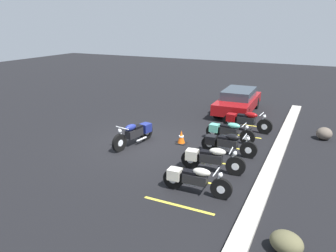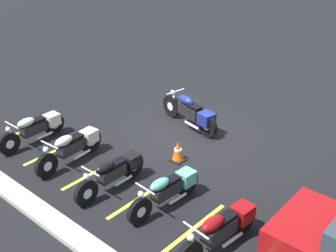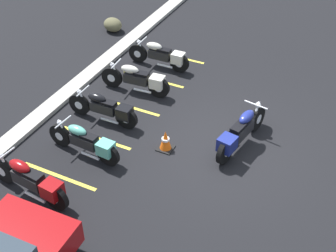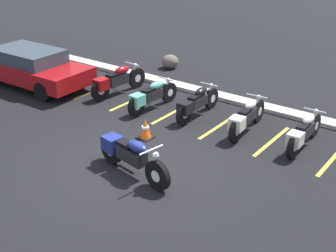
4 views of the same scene
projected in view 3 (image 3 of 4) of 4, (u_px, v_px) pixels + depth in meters
The scene contains 16 objects.
ground at pixel (227, 149), 12.03m from camera, with size 60.00×60.00×0.00m, color black.
motorcycle_navy_featured at pixel (240, 132), 11.80m from camera, with size 2.33×0.80×0.92m.
parked_bike_0 at pixel (31, 181), 10.43m from camera, with size 0.67×2.31×0.91m.
parked_bike_1 at pixel (86, 142), 11.55m from camera, with size 0.60×2.13×0.84m.
parked_bike_2 at pixel (106, 108), 12.68m from camera, with size 0.60×2.14×0.84m.
parked_bike_3 at pixel (138, 79), 13.83m from camera, with size 0.62×2.20×0.86m.
parked_bike_4 at pixel (161, 55), 15.00m from camera, with size 0.60×2.12×0.84m.
concrete_curb at pixel (62, 97), 13.80m from camera, with size 18.00×0.50×0.12m, color #A8A399.
landscape_rock_1 at pixel (113, 25), 17.21m from camera, with size 0.74×0.60×0.50m, color brown.
traffic_cone at pixel (166, 141), 11.88m from camera, with size 0.40×0.40×0.56m.
stall_line_0 at pixel (14, 223), 10.08m from camera, with size 0.10×2.10×0.00m, color gold.
stall_line_1 at pixel (59, 176), 11.23m from camera, with size 0.10×2.10×0.00m, color gold.
stall_line_2 at pixel (96, 138), 12.38m from camera, with size 0.10×2.10×0.00m, color gold.
stall_line_3 at pixel (127, 106), 13.53m from camera, with size 0.10×2.10×0.00m, color gold.
stall_line_4 at pixel (153, 79), 14.68m from camera, with size 0.10×2.10×0.00m, color gold.
stall_line_5 at pixel (175, 56), 15.83m from camera, with size 0.10×2.10×0.00m, color gold.
Camera 3 is at (-8.87, -2.68, 7.84)m, focal length 50.00 mm.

